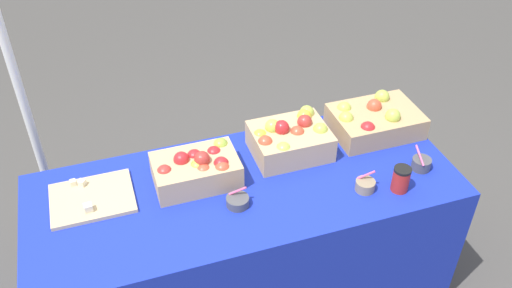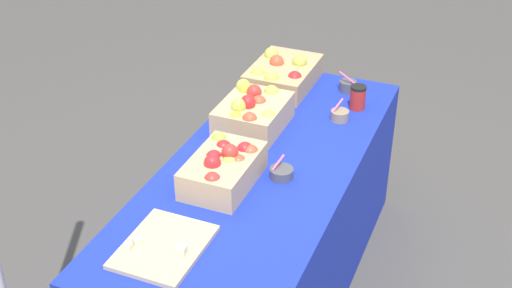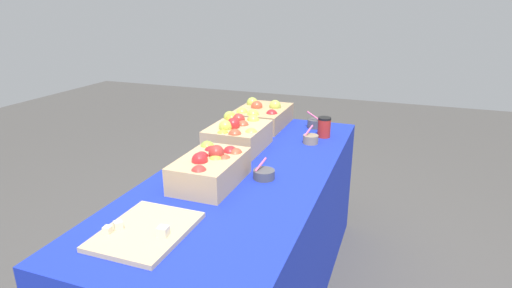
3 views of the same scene
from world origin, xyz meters
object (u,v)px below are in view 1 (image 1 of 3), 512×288
object	(u,v)px
cutting_board_front	(92,198)
sample_bowl_far	(365,185)
apple_crate_right	(197,169)
coffee_cup	(401,179)
sample_bowl_mid	(238,201)
apple_crate_middle	(290,139)
apple_crate_left	(374,120)
sample_bowl_near	(421,164)
tent_pole	(16,80)

from	to	relation	value
cutting_board_front	sample_bowl_far	world-z (taller)	sample_bowl_far
apple_crate_right	coffee_cup	world-z (taller)	apple_crate_right
sample_bowl_mid	coffee_cup	distance (m)	0.71
apple_crate_middle	apple_crate_left	bearing A→B (deg)	3.03
apple_crate_middle	apple_crate_right	size ratio (longest dim) A/B	0.95
apple_crate_left	sample_bowl_near	bearing A→B (deg)	-78.02
apple_crate_left	sample_bowl_near	xyz separation A→B (m)	(0.07, -0.33, -0.04)
apple_crate_left	apple_crate_middle	distance (m)	0.45
sample_bowl_far	apple_crate_middle	bearing A→B (deg)	121.56
apple_crate_right	sample_bowl_near	bearing A→B (deg)	-13.58
apple_crate_middle	sample_bowl_mid	distance (m)	0.43
coffee_cup	tent_pole	distance (m)	1.79
sample_bowl_mid	coffee_cup	size ratio (longest dim) A/B	0.82
apple_crate_left	coffee_cup	distance (m)	0.43
cutting_board_front	coffee_cup	bearing A→B (deg)	-15.58
apple_crate_middle	sample_bowl_near	distance (m)	0.61
sample_bowl_near	tent_pole	distance (m)	1.89
apple_crate_middle	coffee_cup	bearing A→B (deg)	-47.97
apple_crate_right	sample_bowl_far	size ratio (longest dim) A/B	3.77
apple_crate_middle	tent_pole	bearing A→B (deg)	155.29
sample_bowl_mid	apple_crate_left	bearing A→B (deg)	20.21
sample_bowl_mid	coffee_cup	world-z (taller)	coffee_cup
apple_crate_left	coffee_cup	xyz separation A→B (m)	(-0.10, -0.42, -0.00)
apple_crate_right	cutting_board_front	size ratio (longest dim) A/B	1.06
apple_crate_left	cutting_board_front	xyz separation A→B (m)	(-1.37, -0.07, -0.05)
cutting_board_front	sample_bowl_near	bearing A→B (deg)	-10.30
sample_bowl_far	tent_pole	bearing A→B (deg)	147.20
apple_crate_left	cutting_board_front	bearing A→B (deg)	-177.27
coffee_cup	tent_pole	world-z (taller)	tent_pole
sample_bowl_mid	sample_bowl_far	distance (m)	0.56
tent_pole	sample_bowl_far	bearing A→B (deg)	-32.80
sample_bowl_mid	coffee_cup	bearing A→B (deg)	-10.62
apple_crate_middle	sample_bowl_near	size ratio (longest dim) A/B	3.24
sample_bowl_mid	tent_pole	distance (m)	1.18
apple_crate_left	apple_crate_right	size ratio (longest dim) A/B	1.14
apple_crate_middle	cutting_board_front	world-z (taller)	apple_crate_middle
apple_crate_middle	sample_bowl_far	distance (m)	0.42
apple_crate_left	sample_bowl_mid	bearing A→B (deg)	-159.79
cutting_board_front	tent_pole	distance (m)	0.69
sample_bowl_near	apple_crate_middle	bearing A→B (deg)	149.90
apple_crate_middle	sample_bowl_near	world-z (taller)	apple_crate_middle
apple_crate_right	sample_bowl_mid	xyz separation A→B (m)	(0.12, -0.20, -0.05)
apple_crate_middle	tent_pole	world-z (taller)	tent_pole
cutting_board_front	tent_pole	size ratio (longest dim) A/B	0.16
sample_bowl_mid	tent_pole	bearing A→B (deg)	135.62
tent_pole	apple_crate_left	bearing A→B (deg)	-17.49
cutting_board_front	apple_crate_right	bearing A→B (deg)	-3.08
apple_crate_middle	apple_crate_right	distance (m)	0.46
apple_crate_right	sample_bowl_near	world-z (taller)	apple_crate_right
apple_crate_left	sample_bowl_far	bearing A→B (deg)	-122.40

